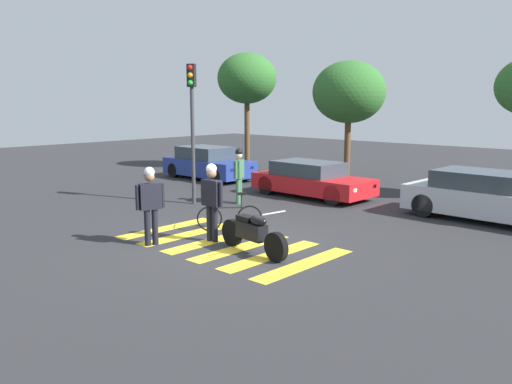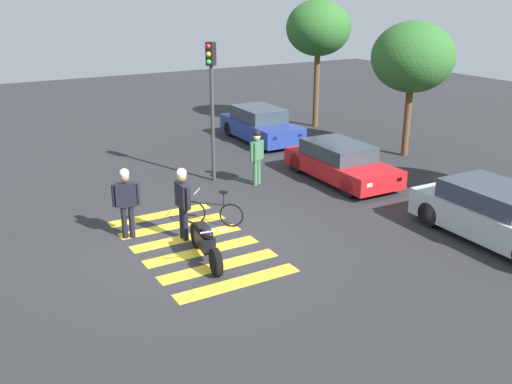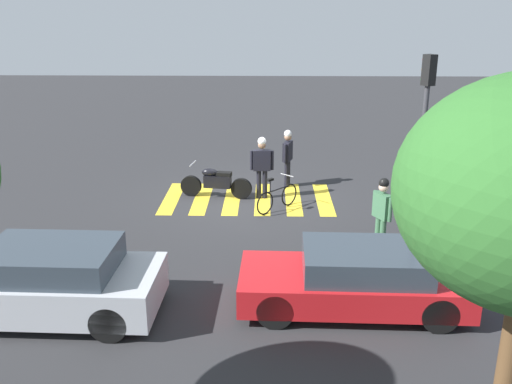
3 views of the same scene
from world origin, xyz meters
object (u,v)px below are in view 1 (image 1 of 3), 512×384
object	(u,v)px
officer_by_motorcycle	(150,200)
car_red_convertible	(311,180)
police_motorcycle	(253,233)
traffic_light_pole	(192,112)
officer_on_foot	(212,196)
pedestrian_bystander	(239,172)
leaning_bicycle	(230,217)
car_silver_sedan	(486,197)
car_blue_hatchback	(208,164)

from	to	relation	value
officer_by_motorcycle	car_red_convertible	size ratio (longest dim) A/B	0.42
car_red_convertible	officer_by_motorcycle	bearing A→B (deg)	-82.04
police_motorcycle	traffic_light_pole	xyz separation A→B (m)	(-5.18, 2.75, 2.49)
police_motorcycle	car_red_convertible	distance (m)	7.12
police_motorcycle	officer_on_foot	distance (m)	1.49
officer_on_foot	officer_by_motorcycle	distance (m)	1.40
police_motorcycle	pedestrian_bystander	xyz separation A→B (m)	(-4.14, 3.78, 0.58)
leaning_bicycle	officer_by_motorcycle	distance (m)	2.31
pedestrian_bystander	car_silver_sedan	world-z (taller)	pedestrian_bystander
officer_on_foot	pedestrian_bystander	distance (m)	4.65
officer_by_motorcycle	car_blue_hatchback	xyz separation A→B (m)	(-6.85, 7.89, -0.40)
officer_on_foot	traffic_light_pole	world-z (taller)	traffic_light_pole
car_silver_sedan	car_red_convertible	bearing A→B (deg)	-176.36
car_red_convertible	pedestrian_bystander	bearing A→B (deg)	-110.22
officer_on_foot	car_blue_hatchback	world-z (taller)	officer_on_foot
officer_on_foot	car_red_convertible	bearing A→B (deg)	106.18
leaning_bicycle	car_blue_hatchback	bearing A→B (deg)	141.52
pedestrian_bystander	traffic_light_pole	world-z (taller)	traffic_light_pole
leaning_bicycle	car_blue_hatchback	world-z (taller)	car_blue_hatchback
car_blue_hatchback	car_red_convertible	xyz separation A→B (m)	(5.80, -0.42, -0.06)
leaning_bicycle	pedestrian_bystander	distance (m)	3.65
police_motorcycle	car_red_convertible	world-z (taller)	car_red_convertible
officer_by_motorcycle	pedestrian_bystander	xyz separation A→B (m)	(-2.00, 4.89, -0.02)
car_blue_hatchback	traffic_light_pole	world-z (taller)	traffic_light_pole
police_motorcycle	officer_by_motorcycle	world-z (taller)	officer_by_motorcycle
leaning_bicycle	officer_on_foot	size ratio (longest dim) A/B	0.69
leaning_bicycle	officer_on_foot	world-z (taller)	officer_on_foot
officer_on_foot	car_silver_sedan	xyz separation A→B (m)	(3.90, 6.68, -0.42)
police_motorcycle	car_silver_sedan	bearing A→B (deg)	69.30
officer_on_foot	car_red_convertible	xyz separation A→B (m)	(-1.83, 6.31, -0.49)
car_red_convertible	officer_on_foot	bearing A→B (deg)	-73.82
car_silver_sedan	officer_by_motorcycle	bearing A→B (deg)	-120.86
officer_by_motorcycle	leaning_bicycle	bearing A→B (deg)	80.93
police_motorcycle	car_red_convertible	xyz separation A→B (m)	(-3.19, 6.37, 0.14)
officer_by_motorcycle	pedestrian_bystander	distance (m)	5.28
officer_on_foot	car_silver_sedan	bearing A→B (deg)	59.72
car_red_convertible	traffic_light_pole	world-z (taller)	traffic_light_pole
pedestrian_bystander	car_red_convertible	distance (m)	2.79
pedestrian_bystander	car_red_convertible	size ratio (longest dim) A/B	0.42
leaning_bicycle	police_motorcycle	bearing A→B (deg)	-30.71
leaning_bicycle	car_red_convertible	xyz separation A→B (m)	(-1.39, 5.30, 0.23)
leaning_bicycle	officer_on_foot	distance (m)	1.31
officer_on_foot	car_silver_sedan	size ratio (longest dim) A/B	0.43
officer_by_motorcycle	traffic_light_pole	distance (m)	5.27
pedestrian_bystander	leaning_bicycle	bearing A→B (deg)	-49.13
pedestrian_bystander	car_red_convertible	world-z (taller)	pedestrian_bystander
leaning_bicycle	traffic_light_pole	xyz separation A→B (m)	(-3.39, 1.69, 2.58)
police_motorcycle	car_blue_hatchback	distance (m)	11.26
car_red_convertible	traffic_light_pole	xyz separation A→B (m)	(-1.99, -3.61, 2.35)
leaning_bicycle	pedestrian_bystander	bearing A→B (deg)	130.87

